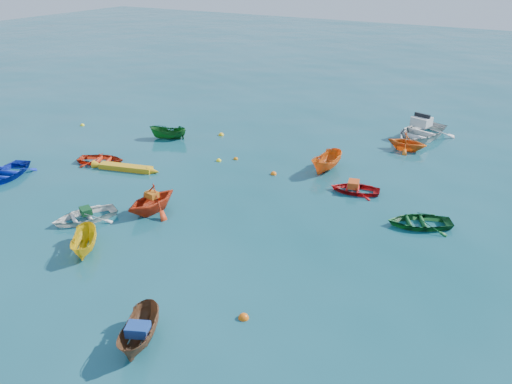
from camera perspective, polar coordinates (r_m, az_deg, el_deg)
The scene contains 24 objects.
ground at distance 22.53m, azimuth -6.34°, elevation -5.71°, with size 160.00×160.00×0.00m, color #0B4650.
dinghy_blue_sw at distance 32.17m, azimuth -26.56°, elevation 1.56°, with size 2.47×3.45×0.72m, color #0D25AC.
dinghy_white_near at distance 25.55m, azimuth -18.94°, elevation -3.03°, with size 2.16×3.02×0.63m, color silver.
sampan_brown_mid at distance 17.69m, azimuth -12.95°, elevation -16.44°, with size 1.01×2.67×1.03m, color brown.
dinghy_orange_w at distance 25.47m, azimuth -11.73°, elevation -2.19°, with size 2.50×2.90×1.53m, color red.
sampan_yellow_mid at distance 22.99m, azimuth -18.83°, elevation -6.39°, with size 0.97×2.57×0.99m, color gold.
dinghy_green_e at distance 24.92m, azimuth 18.10°, elevation -3.66°, with size 2.13×2.98×0.62m, color #145624.
dinghy_red_nw at distance 32.22m, azimuth -17.25°, elevation 3.23°, with size 2.03×2.84×0.59m, color red.
sampan_orange_n at distance 29.94m, azimuth 8.06°, elevation 2.46°, with size 1.14×3.03×1.17m, color orange.
dinghy_red_ne at distance 27.48m, azimuth 11.21°, elevation 0.02°, with size 1.87×2.62×0.54m, color red.
dinghy_orange_far at distance 34.23m, azimuth 16.77°, elevation 4.61°, with size 2.15×2.50×1.32m, color orange.
sampan_green_far at distance 35.38m, azimuth -9.98°, elevation 6.01°, with size 0.96×2.54×0.98m, color #125017.
kayak_yellow at distance 30.69m, azimuth -14.63°, elevation 2.45°, with size 0.60×4.01×0.41m, color orange, non-canonical shape.
motorboat_white at distance 36.81m, azimuth 18.14°, elevation 5.89°, with size 3.64×5.09×1.66m, color silver.
tarp_green_a at distance 25.36m, azimuth -18.87°, elevation -2.05°, with size 0.63×0.48×0.31m, color #10401D.
tarp_blue_a at distance 17.13m, azimuth -13.34°, elevation -15.04°, with size 0.73×0.55×0.35m, color navy.
tarp_orange_a at distance 25.10m, azimuth -11.83°, elevation -0.31°, with size 0.61×0.46×0.30m, color #CA6214.
tarp_orange_b at distance 27.30m, azimuth 11.08°, elevation 0.90°, with size 0.74×0.56×0.36m, color #DB4816.
buoy_or_b at distance 18.21m, azimuth -1.43°, elevation -14.22°, with size 0.38×0.38×0.38m, color #E65F0C.
buoy_ye_b at distance 39.82m, azimuth -19.22°, elevation 7.19°, with size 0.31×0.31×0.31m, color #FFF11A.
buoy_or_c at distance 31.29m, azimuth -2.34°, elevation 3.75°, with size 0.30×0.30×0.30m, color orange.
buoy_ye_c at distance 31.09m, azimuth -4.28°, elevation 3.55°, with size 0.33×0.33×0.33m, color yellow.
buoy_ye_d at distance 35.62m, azimuth -4.00°, elevation 6.48°, with size 0.39×0.39×0.39m, color yellow.
buoy_or_e at distance 29.13m, azimuth 2.01°, elevation 2.03°, with size 0.36×0.36×0.36m, color orange.
Camera 1 is at (11.61, -15.37, 11.68)m, focal length 35.00 mm.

